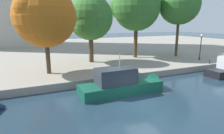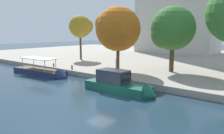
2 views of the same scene
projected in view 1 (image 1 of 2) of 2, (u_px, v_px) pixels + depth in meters
The scene contains 9 objects.
ground_plane at pixel (144, 104), 15.95m from camera, with size 220.00×220.00×0.00m, color #1E3342.
dock_promenade at pixel (64, 50), 45.75m from camera, with size 120.00×55.00×0.77m, color gray.
motor_yacht_1 at pixel (126, 85), 18.77m from camera, with size 9.09×2.58×4.73m.
mooring_bollard_1 at pixel (209, 61), 28.23m from camera, with size 0.24×0.24×0.63m.
lamp_post at pixel (201, 44), 30.75m from camera, with size 0.40×0.40×4.07m.
tree_0 at pixel (43, 15), 21.12m from camera, with size 6.86×6.86×9.91m.
tree_1 at pixel (135, 7), 31.82m from camera, with size 7.81×8.09×12.27m.
tree_3 at pixel (90, 17), 28.06m from camera, with size 6.57×6.57×9.85m.
tree_4 at pixel (180, 4), 33.19m from camera, with size 7.02×7.02×12.51m.
Camera 1 is at (-8.63, -12.41, 6.51)m, focal length 31.04 mm.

